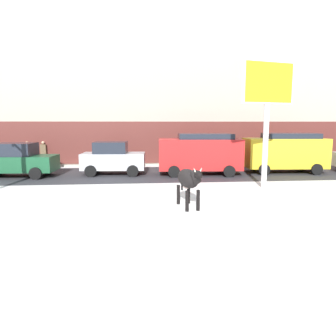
{
  "coord_description": "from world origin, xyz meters",
  "views": [
    {
      "loc": [
        -0.6,
        -9.83,
        2.93
      ],
      "look_at": [
        0.52,
        2.67,
        1.1
      ],
      "focal_mm": 33.4,
      "sensor_mm": 36.0,
      "label": 1
    }
  ],
  "objects_px": {
    "pedestrian_near_billboard": "(28,154)",
    "car_red_van": "(200,153)",
    "billboard": "(268,90)",
    "car_darkgreen_sedan": "(16,160)",
    "car_yellow_van": "(285,152)",
    "cow_black": "(189,180)",
    "car_silver_hatchback": "(113,158)",
    "pedestrian_far_left": "(0,155)",
    "pedestrian_by_cars": "(44,154)"
  },
  "relations": [
    {
      "from": "pedestrian_by_cars",
      "to": "pedestrian_far_left",
      "type": "distance_m",
      "value": 2.76
    },
    {
      "from": "billboard",
      "to": "pedestrian_near_billboard",
      "type": "relative_size",
      "value": 3.21
    },
    {
      "from": "car_red_van",
      "to": "pedestrian_far_left",
      "type": "relative_size",
      "value": 2.72
    },
    {
      "from": "car_red_van",
      "to": "pedestrian_near_billboard",
      "type": "distance_m",
      "value": 11.33
    },
    {
      "from": "billboard",
      "to": "pedestrian_by_cars",
      "type": "relative_size",
      "value": 3.21
    },
    {
      "from": "cow_black",
      "to": "pedestrian_far_left",
      "type": "relative_size",
      "value": 1.12
    },
    {
      "from": "cow_black",
      "to": "car_red_van",
      "type": "xyz_separation_m",
      "value": [
        1.73,
        6.9,
        0.25
      ]
    },
    {
      "from": "car_darkgreen_sedan",
      "to": "pedestrian_by_cars",
      "type": "bearing_deg",
      "value": 83.44
    },
    {
      "from": "billboard",
      "to": "cow_black",
      "type": "bearing_deg",
      "value": -142.11
    },
    {
      "from": "cow_black",
      "to": "car_red_van",
      "type": "relative_size",
      "value": 0.41
    },
    {
      "from": "car_yellow_van",
      "to": "car_darkgreen_sedan",
      "type": "bearing_deg",
      "value": -179.48
    },
    {
      "from": "cow_black",
      "to": "pedestrian_by_cars",
      "type": "relative_size",
      "value": 1.12
    },
    {
      "from": "billboard",
      "to": "pedestrian_near_billboard",
      "type": "xyz_separation_m",
      "value": [
        -12.91,
        7.55,
        -3.43
      ]
    },
    {
      "from": "cow_black",
      "to": "car_yellow_van",
      "type": "xyz_separation_m",
      "value": [
        6.85,
        7.18,
        0.25
      ]
    },
    {
      "from": "billboard",
      "to": "car_darkgreen_sedan",
      "type": "relative_size",
      "value": 1.29
    },
    {
      "from": "car_darkgreen_sedan",
      "to": "pedestrian_by_cars",
      "type": "distance_m",
      "value": 3.59
    },
    {
      "from": "car_darkgreen_sedan",
      "to": "pedestrian_far_left",
      "type": "xyz_separation_m",
      "value": [
        -2.35,
        3.57,
        -0.03
      ]
    },
    {
      "from": "car_darkgreen_sedan",
      "to": "pedestrian_near_billboard",
      "type": "distance_m",
      "value": 3.62
    },
    {
      "from": "car_yellow_van",
      "to": "pedestrian_near_billboard",
      "type": "bearing_deg",
      "value": 167.77
    },
    {
      "from": "car_yellow_van",
      "to": "pedestrian_by_cars",
      "type": "bearing_deg",
      "value": 166.97
    },
    {
      "from": "cow_black",
      "to": "car_yellow_van",
      "type": "distance_m",
      "value": 9.92
    },
    {
      "from": "billboard",
      "to": "car_yellow_van",
      "type": "distance_m",
      "value": 5.9
    },
    {
      "from": "car_darkgreen_sedan",
      "to": "car_yellow_van",
      "type": "distance_m",
      "value": 15.22
    },
    {
      "from": "billboard",
      "to": "car_darkgreen_sedan",
      "type": "xyz_separation_m",
      "value": [
        -12.31,
        3.98,
        -3.41
      ]
    },
    {
      "from": "car_silver_hatchback",
      "to": "car_red_van",
      "type": "relative_size",
      "value": 0.76
    },
    {
      "from": "car_darkgreen_sedan",
      "to": "car_red_van",
      "type": "xyz_separation_m",
      "value": [
        10.1,
        -0.14,
        0.33
      ]
    },
    {
      "from": "cow_black",
      "to": "pedestrian_by_cars",
      "type": "height_order",
      "value": "pedestrian_by_cars"
    },
    {
      "from": "pedestrian_by_cars",
      "to": "billboard",
      "type": "bearing_deg",
      "value": -32.38
    },
    {
      "from": "billboard",
      "to": "pedestrian_far_left",
      "type": "relative_size",
      "value": 3.21
    },
    {
      "from": "car_yellow_van",
      "to": "billboard",
      "type": "bearing_deg",
      "value": -125.25
    },
    {
      "from": "pedestrian_near_billboard",
      "to": "pedestrian_far_left",
      "type": "height_order",
      "value": "same"
    },
    {
      "from": "cow_black",
      "to": "car_darkgreen_sedan",
      "type": "bearing_deg",
      "value": 139.93
    },
    {
      "from": "car_silver_hatchback",
      "to": "pedestrian_near_billboard",
      "type": "distance_m",
      "value": 6.62
    },
    {
      "from": "car_red_van",
      "to": "pedestrian_far_left",
      "type": "bearing_deg",
      "value": 163.44
    },
    {
      "from": "car_yellow_van",
      "to": "pedestrian_near_billboard",
      "type": "height_order",
      "value": "car_yellow_van"
    },
    {
      "from": "car_yellow_van",
      "to": "pedestrian_far_left",
      "type": "xyz_separation_m",
      "value": [
        -17.57,
        3.43,
        -0.36
      ]
    },
    {
      "from": "car_red_van",
      "to": "billboard",
      "type": "bearing_deg",
      "value": -60.14
    },
    {
      "from": "cow_black",
      "to": "pedestrian_by_cars",
      "type": "distance_m",
      "value": 13.26
    },
    {
      "from": "car_yellow_van",
      "to": "car_red_van",
      "type": "bearing_deg",
      "value": -176.9
    },
    {
      "from": "cow_black",
      "to": "car_silver_hatchback",
      "type": "height_order",
      "value": "car_silver_hatchback"
    },
    {
      "from": "billboard",
      "to": "pedestrian_near_billboard",
      "type": "height_order",
      "value": "billboard"
    },
    {
      "from": "cow_black",
      "to": "pedestrian_near_billboard",
      "type": "distance_m",
      "value": 13.89
    },
    {
      "from": "pedestrian_near_billboard",
      "to": "car_red_van",
      "type": "bearing_deg",
      "value": -19.09
    },
    {
      "from": "car_silver_hatchback",
      "to": "pedestrian_by_cars",
      "type": "height_order",
      "value": "car_silver_hatchback"
    },
    {
      "from": "car_darkgreen_sedan",
      "to": "car_red_van",
      "type": "distance_m",
      "value": 10.11
    },
    {
      "from": "pedestrian_by_cars",
      "to": "pedestrian_far_left",
      "type": "relative_size",
      "value": 1.0
    },
    {
      "from": "car_silver_hatchback",
      "to": "pedestrian_near_billboard",
      "type": "bearing_deg",
      "value": 150.93
    },
    {
      "from": "car_yellow_van",
      "to": "pedestrian_by_cars",
      "type": "relative_size",
      "value": 2.72
    },
    {
      "from": "car_red_van",
      "to": "car_yellow_van",
      "type": "xyz_separation_m",
      "value": [
        5.12,
        0.28,
        0.0
      ]
    },
    {
      "from": "cow_black",
      "to": "car_darkgreen_sedan",
      "type": "relative_size",
      "value": 0.45
    }
  ]
}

